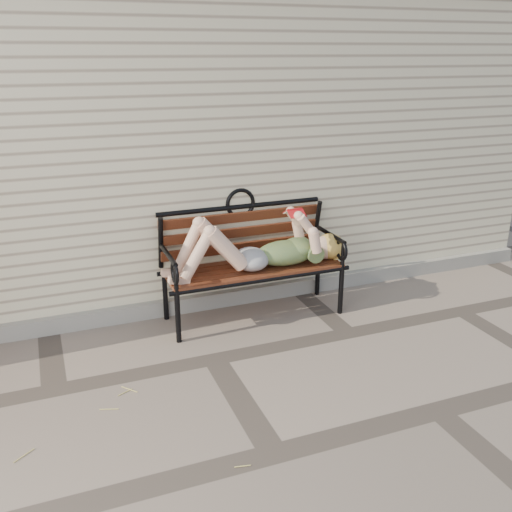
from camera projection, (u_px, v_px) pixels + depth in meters
name	position (u px, v px, depth m)	size (l,w,h in m)	color
ground	(215.00, 359.00, 4.68)	(80.00, 80.00, 0.00)	gray
house_wall	(136.00, 129.00, 6.79)	(8.00, 4.00, 3.00)	beige
foundation_strip	(184.00, 304.00, 5.50)	(8.00, 0.10, 0.15)	gray
garden_bench	(250.00, 248.00, 5.31)	(1.80, 0.72, 1.17)	black
reading_woman	(257.00, 248.00, 5.18)	(1.70, 0.39, 0.53)	#0B444F
straw_scatter	(68.00, 444.00, 3.66)	(2.98, 1.59, 0.01)	tan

